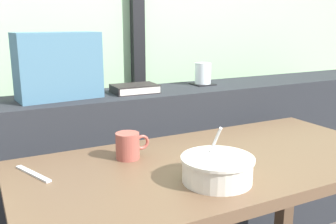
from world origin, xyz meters
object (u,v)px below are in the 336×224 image
(fork_utensil, at_px, (33,174))
(ceramic_mug, at_px, (128,146))
(breakfast_table, at_px, (214,194))
(throw_pillow, at_px, (58,66))
(coaster_square, at_px, (203,84))
(soup_bowl, at_px, (217,169))
(juice_glass, at_px, (203,74))
(closed_book, at_px, (135,89))

(fork_utensil, relative_size, ceramic_mug, 1.50)
(breakfast_table, height_order, throw_pillow, throw_pillow)
(coaster_square, relative_size, soup_bowl, 0.49)
(breakfast_table, bearing_deg, soup_bowl, -122.76)
(breakfast_table, xyz_separation_m, juice_glass, (0.33, 0.60, 0.30))
(fork_utensil, bearing_deg, coaster_square, 6.80)
(juice_glass, height_order, throw_pillow, throw_pillow)
(throw_pillow, height_order, ceramic_mug, throw_pillow)
(breakfast_table, distance_m, coaster_square, 0.73)
(closed_book, height_order, ceramic_mug, closed_book)
(breakfast_table, height_order, ceramic_mug, ceramic_mug)
(closed_book, height_order, soup_bowl, closed_book)
(breakfast_table, height_order, juice_glass, juice_glass)
(ceramic_mug, bearing_deg, closed_book, 64.96)
(juice_glass, distance_m, closed_book, 0.38)
(coaster_square, relative_size, juice_glass, 0.98)
(breakfast_table, relative_size, closed_book, 6.43)
(breakfast_table, relative_size, throw_pillow, 3.91)
(closed_book, relative_size, ceramic_mug, 1.72)
(closed_book, relative_size, fork_utensil, 1.14)
(closed_book, xyz_separation_m, throw_pillow, (-0.31, 0.01, 0.11))
(coaster_square, bearing_deg, ceramic_mug, -140.90)
(closed_book, xyz_separation_m, soup_bowl, (-0.05, -0.70, -0.11))
(soup_bowl, relative_size, fork_utensil, 1.19)
(closed_book, distance_m, fork_utensil, 0.66)
(closed_book, bearing_deg, juice_glass, 6.96)
(coaster_square, height_order, closed_book, closed_book)
(coaster_square, height_order, ceramic_mug, coaster_square)
(juice_glass, xyz_separation_m, ceramic_mug, (-0.57, -0.47, -0.14))
(breakfast_table, xyz_separation_m, throw_pillow, (-0.36, 0.57, 0.38))
(breakfast_table, relative_size, soup_bowl, 6.19)
(breakfast_table, height_order, closed_book, closed_book)
(coaster_square, height_order, throw_pillow, throw_pillow)
(coaster_square, relative_size, ceramic_mug, 0.88)
(breakfast_table, distance_m, fork_utensil, 0.57)
(fork_utensil, bearing_deg, soup_bowl, -53.73)
(throw_pillow, relative_size, ceramic_mug, 2.83)
(coaster_square, xyz_separation_m, ceramic_mug, (-0.57, -0.47, -0.09))
(ceramic_mug, bearing_deg, juice_glass, 39.10)
(juice_glass, xyz_separation_m, soup_bowl, (-0.42, -0.75, -0.15))
(soup_bowl, relative_size, ceramic_mug, 1.79)
(juice_glass, height_order, soup_bowl, juice_glass)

